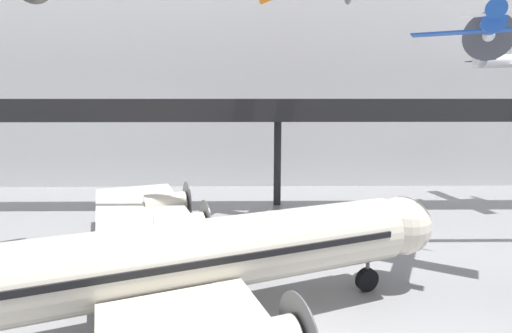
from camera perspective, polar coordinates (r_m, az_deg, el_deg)
name	(u,v)px	position (r m, az deg, el deg)	size (l,w,h in m)	color
hangar_back_wall	(273,64)	(46.75, 2.43, 14.44)	(140.00, 3.00, 27.81)	white
mezzanine_walkway	(279,117)	(36.59, 3.25, 7.06)	(110.00, 3.20, 10.20)	black
airliner_silver_main	(143,266)	(18.33, -15.90, -13.50)	(30.11, 35.23, 9.75)	beige
suspended_plane_blue_trainer	(492,24)	(26.54, 30.64, 17.12)	(7.93, 7.06, 9.79)	#1E4CAD
suspended_plane_white_twin	(509,61)	(44.21, 32.44, 12.55)	(7.12, 8.62, 10.50)	silver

